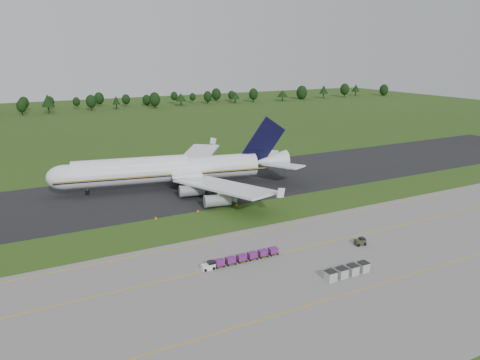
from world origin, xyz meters
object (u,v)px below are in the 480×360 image
aircraft (169,169)px  uld_row (347,271)px  baggage_train (240,258)px  utility_cart (360,242)px  edge_markers (198,212)px

aircraft → uld_row: size_ratio=7.67×
baggage_train → utility_cart: baggage_train is taller
utility_cart → uld_row: size_ratio=0.26×
utility_cart → uld_row: uld_row is taller
uld_row → baggage_train: bearing=135.5°
aircraft → utility_cart: (19.68, -56.14, -4.85)m
aircraft → edge_markers: 23.60m
baggage_train → utility_cart: (24.76, -4.31, -0.17)m
baggage_train → uld_row: size_ratio=1.74×
utility_cart → baggage_train: bearing=170.1°
baggage_train → aircraft: bearing=84.4°
aircraft → baggage_train: (-5.08, -51.83, -4.68)m
aircraft → utility_cart: aircraft is taller
edge_markers → aircraft: bearing=87.0°
utility_cart → edge_markers: 39.18m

